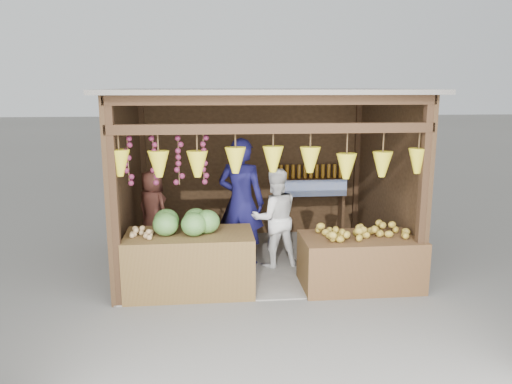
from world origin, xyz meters
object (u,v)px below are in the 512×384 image
man_standing (241,202)px  woman_standing (275,218)px  counter_right (360,262)px  vendor_seated (153,209)px  counter_left (190,263)px

man_standing → woman_standing: (0.50, -0.14, -0.22)m
counter_right → vendor_seated: vendor_seated is taller
man_standing → woman_standing: size_ratio=1.30×
woman_standing → counter_left: bearing=25.6°
man_standing → vendor_seated: (-1.34, 0.12, -0.10)m
counter_right → man_standing: size_ratio=0.82×
counter_right → woman_standing: woman_standing is taller
man_standing → vendor_seated: man_standing is taller
counter_right → woman_standing: size_ratio=1.06×
counter_left → vendor_seated: vendor_seated is taller
counter_left → woman_standing: size_ratio=1.11×
counter_left → counter_right: bearing=-1.3°
woman_standing → vendor_seated: woman_standing is taller
counter_left → vendor_seated: (-0.58, 1.11, 0.48)m
counter_left → counter_right: size_ratio=1.04×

